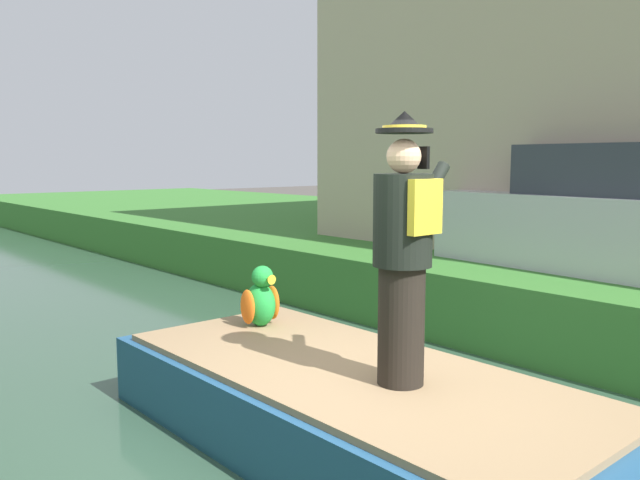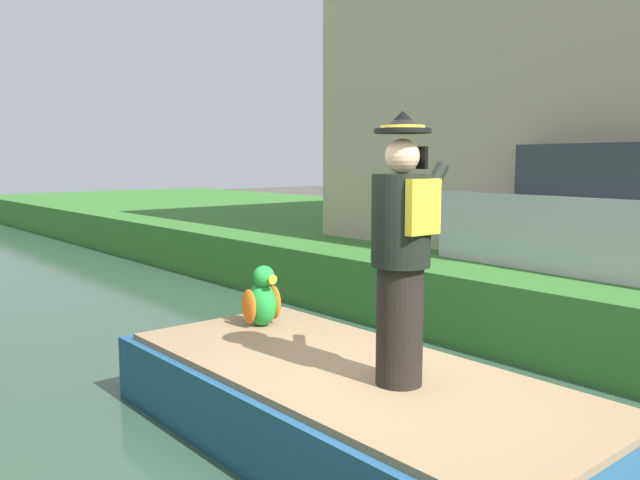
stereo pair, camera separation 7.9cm
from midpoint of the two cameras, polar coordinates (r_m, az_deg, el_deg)
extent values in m
plane|color=#4C4742|center=(4.91, 5.61, -20.12)|extent=(80.00, 80.00, 0.00)
cube|color=#33513D|center=(4.89, 5.62, -19.60)|extent=(5.25, 48.00, 0.10)
cube|color=#23517A|center=(5.00, 2.30, -14.78)|extent=(1.81, 4.20, 0.56)
cube|color=#997A56|center=(4.89, 2.32, -11.46)|extent=(1.66, 3.87, 0.05)
cylinder|color=black|center=(4.47, 6.67, -7.48)|extent=(0.32, 0.32, 0.82)
cylinder|color=black|center=(4.35, 6.81, 1.74)|extent=(0.40, 0.40, 0.62)
cube|color=gold|center=(4.22, 8.75, 2.91)|extent=(0.28, 0.06, 0.36)
sphere|color=#DBA884|center=(4.33, 6.89, 7.35)|extent=(0.23, 0.23, 0.23)
cylinder|color=black|center=(4.33, 6.92, 9.53)|extent=(0.38, 0.38, 0.03)
cone|color=black|center=(4.34, 6.94, 10.45)|extent=(0.26, 0.26, 0.12)
cylinder|color=gold|center=(4.34, 6.93, 9.86)|extent=(0.29, 0.29, 0.02)
cylinder|color=black|center=(4.48, 9.11, 4.16)|extent=(0.38, 0.09, 0.43)
cube|color=black|center=(4.39, 8.62, 7.19)|extent=(0.03, 0.08, 0.15)
ellipsoid|color=green|center=(6.04, -5.68, -5.69)|extent=(0.26, 0.32, 0.40)
sphere|color=green|center=(5.95, -5.49, -3.22)|extent=(0.20, 0.20, 0.20)
cone|color=yellow|center=(5.87, -4.92, -3.45)|extent=(0.09, 0.09, 0.09)
ellipsoid|color=orange|center=(5.96, -6.78, -5.88)|extent=(0.08, 0.20, 0.32)
ellipsoid|color=orange|center=(6.12, -4.61, -5.51)|extent=(0.08, 0.20, 0.32)
cube|color=#B7B7BC|center=(8.51, 23.76, 0.65)|extent=(1.95, 4.10, 0.90)
cube|color=#2D333D|center=(8.39, 25.25, 5.63)|extent=(1.58, 2.29, 0.60)
camera|label=1|loc=(0.04, -90.44, -0.05)|focal=36.27mm
camera|label=2|loc=(0.04, 89.56, 0.05)|focal=36.27mm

